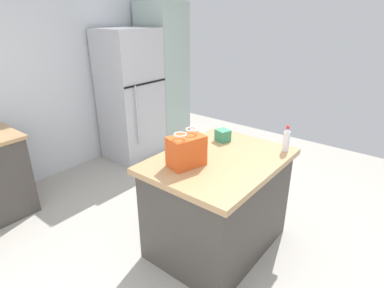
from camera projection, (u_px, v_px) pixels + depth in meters
ground at (221, 250)px, 2.91m from camera, size 6.34×6.34×0.00m
back_wall at (47, 78)px, 3.92m from camera, size 4.86×0.13×2.55m
kitchen_island at (218, 203)px, 2.83m from camera, size 1.23×0.93×0.90m
refrigerator at (131, 96)px, 4.53m from camera, size 0.77×0.69×1.85m
tall_cabinet at (163, 77)px, 4.96m from camera, size 0.58×0.62×2.19m
shopping_bag at (186, 151)px, 2.48m from camera, size 0.32×0.25×0.29m
small_box at (223, 135)px, 2.99m from camera, size 0.14×0.15×0.11m
bottle at (286, 140)px, 2.75m from camera, size 0.06×0.06×0.24m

